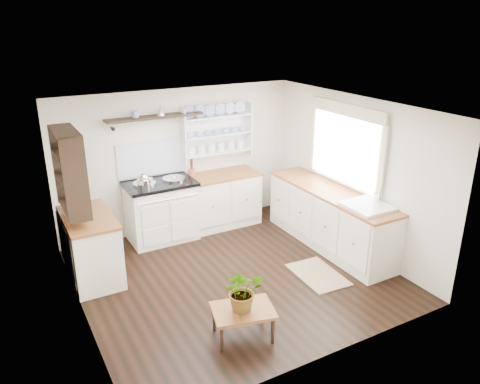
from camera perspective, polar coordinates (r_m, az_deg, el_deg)
name	(u,v)px	position (r m, az deg, el deg)	size (l,w,h in m)	color
floor	(235,275)	(6.54, -0.63, -10.08)	(4.00, 3.80, 0.01)	black
wall_back	(179,160)	(7.67, -7.45, 3.88)	(4.00, 0.02, 2.30)	beige
wall_right	(353,174)	(7.14, 13.60, 2.20)	(0.02, 3.80, 2.30)	beige
wall_left	(74,229)	(5.45, -19.56, -4.32)	(0.02, 3.80, 2.30)	beige
ceiling	(234,108)	(5.71, -0.73, 10.16)	(4.00, 3.80, 0.01)	white
window	(346,145)	(7.10, 12.77, 5.66)	(0.08, 1.55, 1.22)	white
aga_cooker	(161,210)	(7.45, -9.58, -2.19)	(1.07, 0.74, 0.98)	white
back_cabinets	(221,199)	(7.86, -2.34, -0.84)	(1.27, 0.63, 0.90)	white
right_cabinets	(330,218)	(7.27, 10.86, -3.09)	(0.62, 2.43, 0.90)	white
belfast_sink	(366,214)	(6.63, 15.15, -2.64)	(0.55, 0.60, 0.45)	white
left_cabinets	(91,246)	(6.59, -17.72, -6.32)	(0.62, 1.13, 0.90)	white
plate_rack	(215,132)	(7.78, -3.01, 7.37)	(1.20, 0.22, 0.90)	white
high_shelf	(155,118)	(7.24, -10.33, 8.92)	(1.50, 0.29, 0.16)	black
left_shelving	(69,170)	(6.17, -20.08, 2.50)	(0.28, 0.80, 1.05)	black
kettle	(144,181)	(7.06, -11.65, 1.28)	(0.19, 0.19, 0.24)	silver
utensil_crock	(192,173)	(7.57, -5.92, 2.34)	(0.11, 0.11, 0.13)	#984C37
center_table	(243,313)	(5.26, 0.37, -14.49)	(0.76, 0.62, 0.36)	brown
potted_plant	(243,290)	(5.10, 0.38, -11.91)	(0.42, 0.37, 0.47)	#3F7233
floor_rug	(318,275)	(6.62, 9.47, -9.90)	(0.55, 0.85, 0.02)	#87634E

